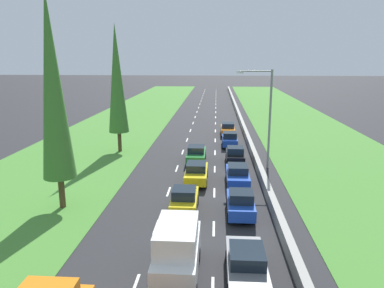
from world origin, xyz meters
TOP-DOWN VIEW (x-y plane):
  - ground_plane at (0.00, 60.00)m, footprint 300.00×300.00m
  - grass_verge_left at (-12.65, 60.00)m, footprint 14.00×140.00m
  - grass_verge_right at (14.35, 60.00)m, footprint 14.00×140.00m
  - median_barrier at (5.70, 60.00)m, footprint 0.44×120.00m
  - lane_markings at (0.00, 60.00)m, footprint 3.64×116.00m
  - white_van_centre_lane at (0.11, 15.83)m, footprint 1.96×4.90m
  - grey_sedan_right_lane at (3.27, 15.85)m, footprint 1.82×4.50m
  - yellow_hatchback_centre_lane at (-0.22, 23.38)m, footprint 1.74×3.90m
  - blue_hatchback_right_lane at (3.45, 23.03)m, footprint 1.74×3.90m
  - blue_sedan_right_lane at (3.60, 29.06)m, footprint 1.82×4.50m
  - yellow_sedan_centre_lane at (0.25, 29.45)m, footprint 1.82×4.50m
  - black_hatchback_right_lane at (3.68, 34.94)m, footprint 1.74×3.90m
  - green_sedan_centre_lane at (-0.08, 35.32)m, footprint 1.82×4.50m
  - blue_hatchback_right_lane_sixth at (3.41, 41.92)m, footprint 1.74×3.90m
  - orange_sedan_right_lane at (3.38, 48.42)m, footprint 1.82×4.50m
  - poplar_tree_second at (-8.60, 23.53)m, footprint 2.16×2.16m
  - poplar_tree_third at (-8.61, 38.88)m, footprint 2.14×2.14m
  - street_light_mast at (6.31, 33.80)m, footprint 3.20×0.28m

SIDE VIEW (x-z plane):
  - ground_plane at x=0.00m, z-range 0.00..0.00m
  - lane_markings at x=0.00m, z-range 0.00..0.01m
  - grass_verge_left at x=-12.65m, z-range 0.00..0.04m
  - grass_verge_right at x=14.35m, z-range 0.00..0.04m
  - median_barrier at x=5.70m, z-range 0.00..0.85m
  - grey_sedan_right_lane at x=3.27m, z-range -0.01..1.63m
  - blue_sedan_right_lane at x=3.60m, z-range -0.01..1.63m
  - yellow_sedan_centre_lane at x=0.25m, z-range -0.01..1.63m
  - green_sedan_centre_lane at x=-0.08m, z-range -0.01..1.63m
  - orange_sedan_right_lane at x=3.38m, z-range -0.01..1.63m
  - yellow_hatchback_centre_lane at x=-0.22m, z-range -0.02..1.70m
  - blue_hatchback_right_lane at x=3.45m, z-range -0.02..1.70m
  - black_hatchback_right_lane at x=3.68m, z-range -0.02..1.70m
  - blue_hatchback_right_lane_sixth at x=3.41m, z-range -0.02..1.70m
  - white_van_centre_lane at x=0.11m, z-range -0.01..2.81m
  - street_light_mast at x=6.31m, z-range 0.73..9.73m
  - poplar_tree_third at x=-8.61m, z-range 1.05..14.54m
  - poplar_tree_second at x=-8.60m, z-range 1.05..15.36m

